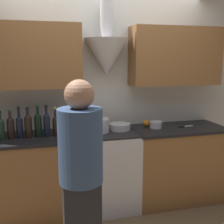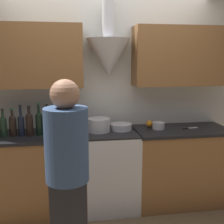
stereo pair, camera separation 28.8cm
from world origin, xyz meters
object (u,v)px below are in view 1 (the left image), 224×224
(wine_bottle_8, at_px, (56,125))
(wine_bottle_3, at_px, (11,127))
(wine_bottle_2, at_px, (1,128))
(wine_bottle_6, at_px, (38,124))
(saucepan, at_px, (156,125))
(mixing_bowl, at_px, (120,127))
(stove_range, at_px, (110,169))
(wine_bottle_7, at_px, (47,124))
(stock_pot, at_px, (98,125))
(orange_fruit, at_px, (146,123))
(wine_bottle_5, at_px, (28,125))
(wine_bottle_9, at_px, (65,124))
(person_foreground_left, at_px, (81,178))
(wine_bottle_4, at_px, (19,126))

(wine_bottle_8, bearing_deg, wine_bottle_3, -179.85)
(wine_bottle_2, height_order, wine_bottle_3, wine_bottle_3)
(wine_bottle_6, distance_m, saucepan, 1.39)
(mixing_bowl, distance_m, saucepan, 0.45)
(stove_range, distance_m, wine_bottle_7, 0.94)
(stove_range, distance_m, wine_bottle_8, 0.85)
(stock_pot, height_order, orange_fruit, stock_pot)
(wine_bottle_3, distance_m, wine_bottle_6, 0.28)
(wine_bottle_7, distance_m, orange_fruit, 1.23)
(stove_range, height_order, wine_bottle_5, wine_bottle_5)
(wine_bottle_8, bearing_deg, stock_pot, 5.12)
(wine_bottle_9, bearing_deg, wine_bottle_2, -178.58)
(wine_bottle_3, xyz_separation_m, wine_bottle_5, (0.18, -0.01, 0.01))
(mixing_bowl, relative_size, saucepan, 1.72)
(wine_bottle_6, relative_size, mixing_bowl, 1.44)
(wine_bottle_7, distance_m, person_foreground_left, 1.13)
(mixing_bowl, relative_size, orange_fruit, 3.06)
(wine_bottle_3, bearing_deg, saucepan, 1.60)
(stove_range, distance_m, person_foreground_left, 1.31)
(wine_bottle_5, bearing_deg, person_foreground_left, -69.89)
(wine_bottle_2, bearing_deg, person_foreground_left, -58.39)
(stock_pot, bearing_deg, orange_fruit, 10.07)
(wine_bottle_4, bearing_deg, saucepan, 1.86)
(wine_bottle_9, height_order, orange_fruit, wine_bottle_9)
(mixing_bowl, bearing_deg, orange_fruit, 12.59)
(mixing_bowl, bearing_deg, wine_bottle_6, -175.51)
(stove_range, height_order, wine_bottle_9, wine_bottle_9)
(wine_bottle_6, distance_m, wine_bottle_9, 0.29)
(orange_fruit, bearing_deg, stove_range, -164.71)
(wine_bottle_5, relative_size, stock_pot, 1.26)
(orange_fruit, bearing_deg, wine_bottle_8, -172.03)
(wine_bottle_7, relative_size, wine_bottle_8, 1.09)
(saucepan, height_order, person_foreground_left, person_foreground_left)
(wine_bottle_4, relative_size, wine_bottle_5, 1.03)
(stock_pot, relative_size, person_foreground_left, 0.16)
(wine_bottle_2, height_order, stock_pot, wine_bottle_2)
(mixing_bowl, bearing_deg, wine_bottle_8, -174.34)
(wine_bottle_3, xyz_separation_m, orange_fruit, (1.59, 0.16, -0.09))
(wine_bottle_3, bearing_deg, wine_bottle_7, -1.91)
(wine_bottle_6, bearing_deg, stove_range, 1.28)
(wine_bottle_9, relative_size, person_foreground_left, 0.19)
(wine_bottle_5, height_order, saucepan, wine_bottle_5)
(wine_bottle_7, height_order, saucepan, wine_bottle_7)
(orange_fruit, xyz_separation_m, saucepan, (0.08, -0.11, -0.00))
(wine_bottle_7, bearing_deg, person_foreground_left, -79.18)
(stock_pot, height_order, saucepan, stock_pot)
(stock_pot, bearing_deg, saucepan, 0.18)
(wine_bottle_7, height_order, stock_pot, wine_bottle_7)
(wine_bottle_9, relative_size, saucepan, 2.17)
(wine_bottle_2, bearing_deg, wine_bottle_8, 1.06)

